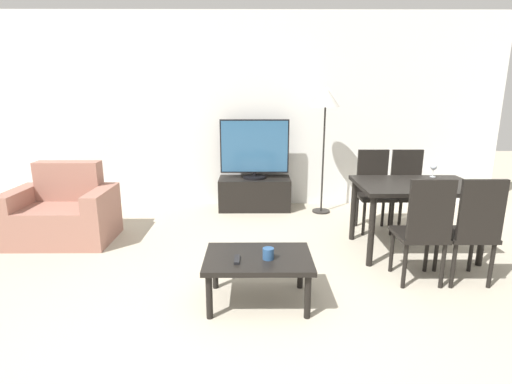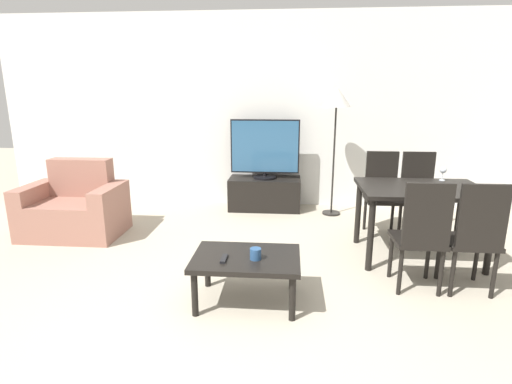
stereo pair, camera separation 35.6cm
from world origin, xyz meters
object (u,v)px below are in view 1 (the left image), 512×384
Objects in this scene: tv at (255,149)px; coffee_table at (258,262)px; dining_chair_near at (424,227)px; dining_chair_near_right at (472,227)px; armchair at (64,214)px; dining_table at (416,193)px; remote_primary at (237,260)px; floor_lamp at (325,103)px; dining_chair_far at (408,187)px; tv_stand at (255,193)px; wine_glass_left at (434,168)px; dining_chair_far_left at (374,187)px; cup_white_near at (268,254)px.

tv is 1.14× the size of coffee_table.
dining_chair_near and dining_chair_near_right have the same top height.
dining_table is (3.78, -0.36, 0.34)m from armchair.
armchair is at bearing 174.53° from dining_table.
remote_primary is (-0.16, -0.09, 0.06)m from coffee_table.
floor_lamp reaches higher than armchair.
dining_chair_far reaches higher than coffee_table.
tv_stand is at bearing 121.85° from dining_chair_near.
wine_glass_left is (0.09, 1.04, 0.32)m from dining_chair_near_right.
floor_lamp reaches higher than dining_chair_far_left.
tv is 1.14m from floor_lamp.
dining_chair_far is 6.39× the size of remote_primary.
dining_table is at bearing -74.10° from dining_chair_far_left.
tv_stand is 2.05m from dining_chair_far.
dining_chair_near_right reaches higher than armchair.
dining_chair_near is (-0.21, -0.73, -0.12)m from dining_table.
dining_table is at bearing -105.90° from dining_chair_far.
armchair is 1.13× the size of dining_chair_far_left.
tv_stand is 1.04× the size of dining_chair_near_right.
dining_chair_near is 6.56× the size of wine_glass_left.
tv is (-0.00, -0.00, 0.63)m from tv_stand.
dining_chair_far_left reaches higher than tv_stand.
remote_primary is (-1.57, -1.84, -0.12)m from dining_chair_far_left.
dining_chair_near_right is 1.51m from dining_chair_far_left.
tv is 0.99× the size of dining_chair_near.
wine_glass_left reaches higher than coffee_table.
dining_chair_near is at bearing -58.15° from tv_stand.
coffee_table is 0.87× the size of dining_chair_far.
wine_glass_left is at bearing -33.03° from tv.
dining_chair_far is 1.00× the size of dining_chair_near_right.
dining_chair_near is at bearing -90.00° from dining_chair_far_left.
coffee_table is 0.87× the size of dining_chair_far_left.
tv is 2.73m from remote_primary.
dining_chair_far is 1.50m from floor_lamp.
floor_lamp reaches higher than dining_chair_near.
remote_primary is 0.24m from cup_white_near.
dining_chair_near is 1.38m from cup_white_near.
tv is 0.99× the size of dining_chair_near_right.
dining_chair_near_right is 2.52m from floor_lamp.
tv is at bearing 146.97° from wine_glass_left.
tv reaches higher than dining_chair_far_left.
floor_lamp is at bearing 103.26° from dining_chair_near.
armchair is 3.60m from dining_chair_far_left.
floor_lamp is 2.94m from remote_primary.
cup_white_near is at bearing -142.87° from wine_glass_left.
dining_chair_far_left is 6.39× the size of remote_primary.
dining_chair_far is at bearing -24.60° from tv_stand.
cup_white_near reaches higher than tv_stand.
floor_lamp is (-0.50, 2.13, 0.97)m from dining_chair_near.
dining_chair_far is (1.82, 1.76, 0.18)m from coffee_table.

